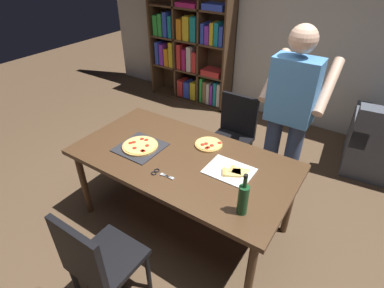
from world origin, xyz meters
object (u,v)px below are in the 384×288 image
(dining_table, at_px, (182,164))
(chair_near_camera, at_px, (97,260))
(pepperoni_pizza_on_tray, at_px, (140,146))
(person_serving_pizza, at_px, (289,114))
(bookshelf, at_px, (192,46))
(second_pizza_plain, at_px, (209,144))
(kitchen_scissors, at_px, (159,173))
(chair_far_side, at_px, (234,131))
(wine_bottle, at_px, (243,199))

(dining_table, bearing_deg, chair_near_camera, -90.00)
(pepperoni_pizza_on_tray, bearing_deg, person_serving_pizza, 40.27)
(chair_near_camera, bearing_deg, bookshelf, 113.81)
(dining_table, bearing_deg, second_pizza_plain, 71.17)
(kitchen_scissors, xyz_separation_m, second_pizza_plain, (0.11, 0.55, 0.01))
(chair_far_side, xyz_separation_m, second_pizza_plain, (0.09, -0.70, 0.25))
(bookshelf, distance_m, pepperoni_pizza_on_tray, 2.70)
(person_serving_pizza, distance_m, second_pizza_plain, 0.74)
(second_pizza_plain, bearing_deg, chair_far_side, 97.57)
(pepperoni_pizza_on_tray, height_order, kitchen_scissors, pepperoni_pizza_on_tray)
(kitchen_scissors, relative_size, second_pizza_plain, 0.80)
(bookshelf, xyz_separation_m, pepperoni_pizza_on_tray, (1.10, -2.46, -0.13))
(chair_near_camera, relative_size, second_pizza_plain, 3.72)
(pepperoni_pizza_on_tray, bearing_deg, dining_table, 12.65)
(second_pizza_plain, bearing_deg, chair_near_camera, -94.27)
(kitchen_scissors, height_order, second_pizza_plain, second_pizza_plain)
(dining_table, distance_m, kitchen_scissors, 0.28)
(bookshelf, bearing_deg, chair_near_camera, -66.19)
(chair_far_side, relative_size, bookshelf, 0.46)
(pepperoni_pizza_on_tray, bearing_deg, wine_bottle, -10.73)
(chair_far_side, distance_m, pepperoni_pizza_on_tray, 1.16)
(person_serving_pizza, relative_size, wine_bottle, 5.54)
(wine_bottle, bearing_deg, chair_far_side, 118.41)
(chair_near_camera, bearing_deg, kitchen_scissors, 91.57)
(person_serving_pizza, height_order, second_pizza_plain, person_serving_pizza)
(dining_table, xyz_separation_m, chair_far_side, (0.00, 0.97, -0.17))
(second_pizza_plain, bearing_deg, dining_table, -108.83)
(person_serving_pizza, xyz_separation_m, pepperoni_pizza_on_tray, (-0.99, -0.84, -0.23))
(bookshelf, bearing_deg, wine_bottle, -50.93)
(bookshelf, xyz_separation_m, person_serving_pizza, (2.09, -1.62, 0.10))
(chair_far_side, bearing_deg, chair_near_camera, -90.00)
(chair_far_side, xyz_separation_m, pepperoni_pizza_on_tray, (-0.38, -1.06, 0.25))
(chair_far_side, height_order, bookshelf, bookshelf)
(second_pizza_plain, bearing_deg, bookshelf, 126.79)
(dining_table, height_order, pepperoni_pizza_on_tray, pepperoni_pizza_on_tray)
(dining_table, relative_size, bookshelf, 0.95)
(bookshelf, bearing_deg, kitchen_scissors, -61.16)
(wine_bottle, height_order, kitchen_scissors, wine_bottle)
(chair_far_side, relative_size, pepperoni_pizza_on_tray, 2.44)
(dining_table, relative_size, kitchen_scissors, 9.54)
(bookshelf, relative_size, second_pizza_plain, 8.07)
(wine_bottle, relative_size, second_pizza_plain, 1.31)
(bookshelf, bearing_deg, second_pizza_plain, -53.21)
(chair_near_camera, distance_m, second_pizza_plain, 1.28)
(person_serving_pizza, height_order, kitchen_scissors, person_serving_pizza)
(bookshelf, height_order, second_pizza_plain, bookshelf)
(kitchen_scissors, bearing_deg, dining_table, 85.99)
(dining_table, xyz_separation_m, kitchen_scissors, (-0.02, -0.27, 0.07))
(wine_bottle, distance_m, kitchen_scissors, 0.71)
(dining_table, distance_m, bookshelf, 2.80)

